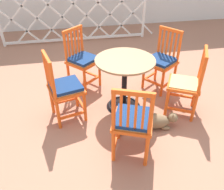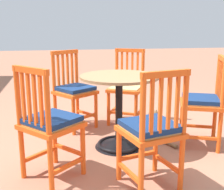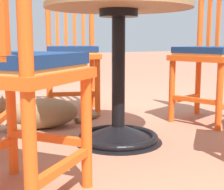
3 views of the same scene
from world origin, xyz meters
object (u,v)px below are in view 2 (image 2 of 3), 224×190
(cafe_table, at_px, (119,120))
(orange_chair_by_planter, at_px, (152,131))
(orange_chair_near_fence, at_px, (203,103))
(orange_chair_at_corner, at_px, (74,91))
(orange_chair_tucked_in, at_px, (127,88))
(orange_chair_facing_out, at_px, (49,124))
(tabby_cat, at_px, (156,125))

(cafe_table, relative_size, orange_chair_by_planter, 0.83)
(orange_chair_near_fence, xyz_separation_m, orange_chair_at_corner, (0.77, 1.23, 0.00))
(orange_chair_tucked_in, height_order, orange_chair_facing_out, same)
(orange_chair_near_fence, height_order, orange_chair_by_planter, same)
(orange_chair_at_corner, xyz_separation_m, tabby_cat, (-0.37, -0.89, -0.35))
(orange_chair_at_corner, relative_size, orange_chair_facing_out, 1.00)
(cafe_table, bearing_deg, orange_chair_tucked_in, -18.62)
(cafe_table, xyz_separation_m, orange_chair_by_planter, (-0.78, -0.08, 0.16))
(orange_chair_tucked_in, bearing_deg, tabby_cat, -153.22)
(orange_chair_by_planter, bearing_deg, orange_chair_facing_out, 69.09)
(orange_chair_near_fence, distance_m, tabby_cat, 0.64)
(cafe_table, height_order, orange_chair_facing_out, orange_chair_facing_out)
(orange_chair_at_corner, distance_m, orange_chair_facing_out, 1.19)
(orange_chair_by_planter, bearing_deg, orange_chair_near_fence, -48.39)
(orange_chair_near_fence, xyz_separation_m, orange_chair_facing_out, (-0.39, 1.49, 0.00))
(orange_chair_tucked_in, bearing_deg, orange_chair_facing_out, 143.88)
(orange_chair_at_corner, xyz_separation_m, orange_chair_facing_out, (-1.16, 0.26, 0.00))
(orange_chair_near_fence, height_order, orange_chair_tucked_in, same)
(orange_chair_near_fence, distance_m, orange_chair_tucked_in, 1.04)
(orange_chair_near_fence, xyz_separation_m, orange_chair_by_planter, (-0.67, 0.75, 0.00))
(orange_chair_near_fence, height_order, tabby_cat, orange_chair_near_fence)
(orange_chair_near_fence, bearing_deg, orange_chair_tucked_in, 33.97)
(orange_chair_at_corner, bearing_deg, orange_chair_facing_out, 167.52)
(orange_chair_facing_out, bearing_deg, orange_chair_by_planter, -110.91)
(orange_chair_near_fence, xyz_separation_m, tabby_cat, (0.40, 0.35, -0.35))
(orange_chair_near_fence, relative_size, orange_chair_tucked_in, 1.00)
(cafe_table, relative_size, orange_chair_near_fence, 0.83)
(cafe_table, bearing_deg, tabby_cat, -59.17)
(tabby_cat, bearing_deg, orange_chair_at_corner, 67.11)
(orange_chair_tucked_in, xyz_separation_m, tabby_cat, (-0.46, -0.23, -0.34))
(orange_chair_tucked_in, height_order, orange_chair_by_planter, same)
(orange_chair_tucked_in, distance_m, orange_chair_at_corner, 0.66)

